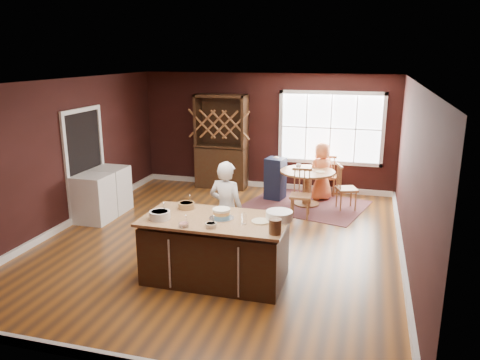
# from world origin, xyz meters

# --- Properties ---
(room_shell) EXTENTS (7.00, 7.00, 7.00)m
(room_shell) POSITION_xyz_m (0.00, 0.00, 1.35)
(room_shell) COLOR brown
(room_shell) RESTS_ON ground
(window) EXTENTS (2.36, 0.10, 1.66)m
(window) POSITION_xyz_m (1.50, 3.47, 1.50)
(window) COLOR white
(window) RESTS_ON room_shell
(doorway) EXTENTS (0.08, 1.26, 2.13)m
(doorway) POSITION_xyz_m (-2.97, 0.60, 1.02)
(doorway) COLOR white
(doorway) RESTS_ON room_shell
(kitchen_island) EXTENTS (2.02, 1.06, 0.92)m
(kitchen_island) POSITION_xyz_m (0.36, -1.37, 0.44)
(kitchen_island) COLOR #361B0F
(kitchen_island) RESTS_ON ground
(dining_table) EXTENTS (1.15, 1.15, 0.75)m
(dining_table) POSITION_xyz_m (1.15, 2.38, 0.53)
(dining_table) COLOR olive
(dining_table) RESTS_ON ground
(baker) EXTENTS (0.62, 0.46, 1.56)m
(baker) POSITION_xyz_m (0.28, -0.59, 0.78)
(baker) COLOR silver
(baker) RESTS_ON ground
(layer_cake) EXTENTS (0.35, 0.35, 0.14)m
(layer_cake) POSITION_xyz_m (0.45, -1.35, 0.99)
(layer_cake) COLOR white
(layer_cake) RESTS_ON kitchen_island
(bowl_blue) EXTENTS (0.29, 0.29, 0.11)m
(bowl_blue) POSITION_xyz_m (-0.37, -1.60, 0.98)
(bowl_blue) COLOR silver
(bowl_blue) RESTS_ON kitchen_island
(bowl_yellow) EXTENTS (0.24, 0.24, 0.09)m
(bowl_yellow) POSITION_xyz_m (-0.18, -1.08, 0.97)
(bowl_yellow) COLOR tan
(bowl_yellow) RESTS_ON kitchen_island
(bowl_pink) EXTENTS (0.15, 0.15, 0.05)m
(bowl_pink) POSITION_xyz_m (0.06, -1.79, 0.95)
(bowl_pink) COLOR white
(bowl_pink) RESTS_ON kitchen_island
(bowl_olive) EXTENTS (0.15, 0.15, 0.06)m
(bowl_olive) POSITION_xyz_m (0.42, -1.71, 0.95)
(bowl_olive) COLOR beige
(bowl_olive) RESTS_ON kitchen_island
(drinking_glass) EXTENTS (0.08, 0.08, 0.15)m
(drinking_glass) POSITION_xyz_m (0.80, -1.47, 1.00)
(drinking_glass) COLOR silver
(drinking_glass) RESTS_ON kitchen_island
(dinner_plate) EXTENTS (0.26, 0.26, 0.02)m
(dinner_plate) POSITION_xyz_m (1.00, -1.34, 0.93)
(dinner_plate) COLOR #EFEAB1
(dinner_plate) RESTS_ON kitchen_island
(white_tub) EXTENTS (0.37, 0.37, 0.13)m
(white_tub) POSITION_xyz_m (1.23, -1.20, 0.98)
(white_tub) COLOR silver
(white_tub) RESTS_ON kitchen_island
(stoneware_crock) EXTENTS (0.16, 0.16, 0.19)m
(stoneware_crock) POSITION_xyz_m (1.27, -1.71, 1.02)
(stoneware_crock) COLOR brown
(stoneware_crock) RESTS_ON kitchen_island
(rug) EXTENTS (2.74, 2.36, 0.01)m
(rug) POSITION_xyz_m (1.15, 2.38, 0.01)
(rug) COLOR brown
(rug) RESTS_ON ground
(chair_east) EXTENTS (0.50, 0.51, 0.96)m
(chair_east) POSITION_xyz_m (1.98, 2.30, 0.48)
(chair_east) COLOR brown
(chair_east) RESTS_ON ground
(chair_south) EXTENTS (0.42, 0.40, 0.97)m
(chair_south) POSITION_xyz_m (1.13, 1.56, 0.48)
(chair_south) COLOR #935E35
(chair_south) RESTS_ON ground
(chair_north) EXTENTS (0.42, 0.40, 0.97)m
(chair_north) POSITION_xyz_m (1.50, 3.21, 0.49)
(chair_north) COLOR #93491F
(chair_north) RESTS_ON ground
(seated_woman) EXTENTS (0.74, 0.69, 1.28)m
(seated_woman) POSITION_xyz_m (1.40, 2.84, 0.64)
(seated_woman) COLOR #F37F47
(seated_woman) RESTS_ON ground
(high_chair) EXTENTS (0.46, 0.46, 0.96)m
(high_chair) POSITION_xyz_m (0.42, 2.62, 0.48)
(high_chair) COLOR #181F2F
(high_chair) RESTS_ON ground
(toddler) EXTENTS (0.18, 0.14, 0.26)m
(toddler) POSITION_xyz_m (0.40, 2.73, 0.81)
(toddler) COLOR #8CA5BF
(toddler) RESTS_ON high_chair
(table_plate) EXTENTS (0.20, 0.20, 0.01)m
(table_plate) POSITION_xyz_m (1.42, 2.33, 0.76)
(table_plate) COLOR beige
(table_plate) RESTS_ON dining_table
(table_cup) EXTENTS (0.13, 0.13, 0.09)m
(table_cup) POSITION_xyz_m (0.93, 2.56, 0.80)
(table_cup) COLOR white
(table_cup) RESTS_ON dining_table
(hutch) EXTENTS (1.21, 0.50, 2.21)m
(hutch) POSITION_xyz_m (-1.01, 3.22, 1.11)
(hutch) COLOR #371B10
(hutch) RESTS_ON ground
(washer) EXTENTS (0.63, 0.61, 0.92)m
(washer) POSITION_xyz_m (-2.64, 0.28, 0.46)
(washer) COLOR silver
(washer) RESTS_ON ground
(dryer) EXTENTS (0.63, 0.61, 0.91)m
(dryer) POSITION_xyz_m (-2.64, 0.92, 0.46)
(dryer) COLOR white
(dryer) RESTS_ON ground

